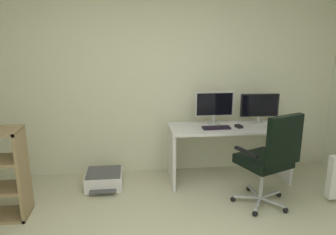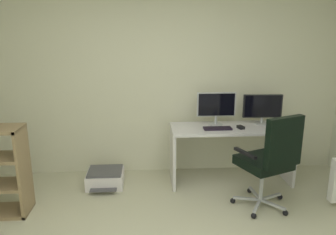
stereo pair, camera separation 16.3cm
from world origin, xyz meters
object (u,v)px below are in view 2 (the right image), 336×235
Objects in this scene: monitor_secondary at (263,107)px; computer_mouse at (241,127)px; office_chair at (271,157)px; monitor_main at (216,106)px; keyboard at (218,128)px; printer at (105,178)px; desk at (231,141)px.

monitor_secondary is 0.43m from computer_mouse.
monitor_main is at bearing 115.96° from office_chair.
monitor_main is 0.60m from monitor_secondary.
monitor_main is 0.40m from computer_mouse.
computer_mouse is (0.29, 0.01, 0.01)m from keyboard.
keyboard reaches higher than printer.
office_chair is at bearing -64.04° from monitor_main.
monitor_secondary is 0.46× the size of office_chair.
keyboard is at bearing -156.39° from desk.
desk is 0.29m from keyboard.
office_chair reaches higher than printer.
computer_mouse is at bearing -42.09° from desk.
computer_mouse reaches higher than keyboard.
monitor_secondary is 1.01× the size of printer.
keyboard is at bearing 123.34° from office_chair.
desk is at bearing 0.80° from printer.
office_chair is (0.23, -0.74, 0.07)m from desk.
desk is at bearing -30.62° from monitor_main.
computer_mouse is at bearing -34.76° from monitor_main.
computer_mouse reaches higher than printer.
desk is 3.06× the size of monitor_secondary.
keyboard is (-0.61, -0.20, -0.21)m from monitor_secondary.
monitor_secondary is at bearing -0.00° from monitor_main.
monitor_main is at bearing 129.19° from computer_mouse.
desk is 1.40× the size of office_chair.
desk is 3.09× the size of monitor_main.
desk reaches higher than printer.
monitor_main is at bearing 149.38° from desk.
monitor_secondary is (0.60, -0.00, -0.03)m from monitor_main.
office_chair is 2.21× the size of printer.
desk is 15.16× the size of computer_mouse.
printer is (-2.01, -0.13, -0.85)m from monitor_secondary.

